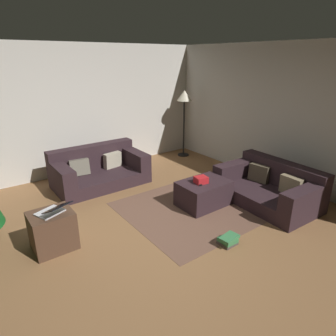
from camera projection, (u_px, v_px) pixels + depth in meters
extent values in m
plane|color=brown|center=(154.00, 240.00, 4.00)|extent=(6.40, 6.40, 0.00)
cube|color=beige|center=(65.00, 112.00, 5.90)|extent=(6.40, 0.12, 2.60)
cube|color=beige|center=(298.00, 118.00, 5.29)|extent=(0.12, 6.40, 2.60)
cube|color=#2D1E23|center=(101.00, 179.00, 5.70)|extent=(1.71, 0.96, 0.24)
cube|color=#2D1E23|center=(92.00, 157.00, 5.84)|extent=(1.71, 0.24, 0.47)
cube|color=#2D1E23|center=(134.00, 158.00, 6.01)|extent=(0.24, 0.96, 0.32)
cube|color=#2D1E23|center=(61.00, 174.00, 5.19)|extent=(0.24, 0.96, 0.32)
cube|color=#BCB299|center=(113.00, 160.00, 5.91)|extent=(0.38, 0.19, 0.31)
cube|color=#716B5B|center=(79.00, 167.00, 5.53)|extent=(0.38, 0.20, 0.31)
cube|color=#2D1E23|center=(266.00, 196.00, 5.00)|extent=(1.07, 1.67, 0.24)
cube|color=#2D1E23|center=(282.00, 173.00, 5.08)|extent=(0.31, 1.63, 0.43)
cube|color=#2D1E23|center=(306.00, 197.00, 4.37)|extent=(1.00, 0.28, 0.29)
cube|color=#2D1E23|center=(237.00, 169.00, 5.44)|extent=(1.00, 0.28, 0.29)
cube|color=#8C7A5B|center=(291.00, 186.00, 4.75)|extent=(0.14, 0.37, 0.30)
cube|color=brown|center=(259.00, 173.00, 5.25)|extent=(0.19, 0.38, 0.31)
cube|color=#2D1E23|center=(204.00, 193.00, 4.89)|extent=(0.83, 0.58, 0.42)
cube|color=red|center=(201.00, 180.00, 4.76)|extent=(0.22, 0.20, 0.11)
cube|color=black|center=(199.00, 183.00, 4.73)|extent=(0.11, 0.17, 0.02)
cube|color=#4C3323|center=(53.00, 231.00, 3.76)|extent=(0.52, 0.44, 0.51)
cube|color=silver|center=(50.00, 212.00, 3.67)|extent=(0.37, 0.33, 0.02)
cube|color=black|center=(57.00, 207.00, 3.54)|extent=(0.36, 0.32, 0.11)
cube|color=#4C423D|center=(227.00, 243.00, 3.91)|extent=(0.22, 0.20, 0.04)
cube|color=#387A47|center=(228.00, 240.00, 3.89)|extent=(0.21, 0.21, 0.05)
cube|color=#387A47|center=(229.00, 238.00, 3.86)|extent=(0.28, 0.19, 0.04)
cylinder|color=black|center=(183.00, 155.00, 7.45)|extent=(0.28, 0.28, 0.02)
cylinder|color=black|center=(184.00, 129.00, 7.22)|extent=(0.04, 0.04, 1.36)
cone|color=beige|center=(184.00, 95.00, 6.93)|extent=(0.36, 0.36, 0.24)
cube|color=brown|center=(203.00, 204.00, 4.97)|extent=(2.60, 2.00, 0.01)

